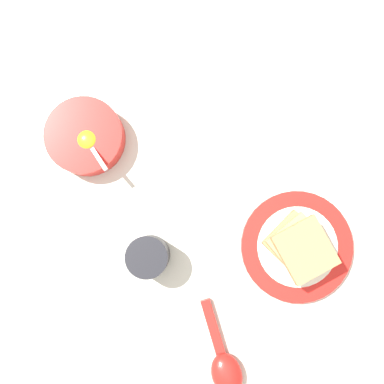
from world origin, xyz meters
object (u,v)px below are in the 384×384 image
Objects in this scene: egg_bowl at (86,137)px; toast_sandwich at (301,247)px; soup_spoon at (225,367)px; drinking_cup at (149,257)px; toast_plate at (297,247)px.

egg_bowl is 0.42m from toast_sandwich.
drinking_cup reaches higher than soup_spoon.
toast_plate is 1.57× the size of toast_sandwich.
egg_bowl is at bearing -42.82° from drinking_cup.
toast_sandwich reaches higher than toast_plate.
toast_plate is 0.04m from toast_sandwich.
drinking_cup is (0.24, 0.10, -0.00)m from toast_sandwich.
egg_bowl is 0.47m from soup_spoon.
soup_spoon is (0.06, 0.24, -0.03)m from toast_sandwich.
soup_spoon is 2.08× the size of drinking_cup.
egg_bowl is at bearing -8.92° from toast_sandwich.
toast_sandwich is at bearing -158.09° from drinking_cup.
soup_spoon is at bearing 76.18° from toast_plate.
toast_plate is at bearing 171.11° from egg_bowl.
drinking_cup is (0.24, 0.10, 0.03)m from toast_plate.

